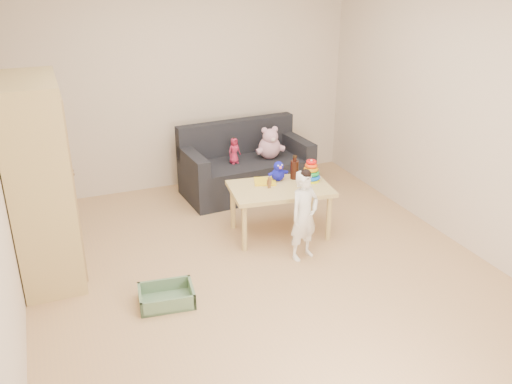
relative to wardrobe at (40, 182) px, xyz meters
name	(u,v)px	position (x,y,z in m)	size (l,w,h in m)	color
room	(262,131)	(1.75, -0.64, 0.43)	(4.50, 4.50, 4.50)	tan
wardrobe	(40,182)	(0.00, 0.00, 0.00)	(0.48, 0.97, 1.74)	#DAC678
sofa	(247,176)	(2.26, 1.04, -0.66)	(1.48, 0.74, 0.42)	black
play_table	(280,210)	(2.18, -0.08, -0.61)	(0.99, 0.62, 0.52)	#EBD281
storage_bin	(166,296)	(0.82, -0.85, -0.81)	(0.44, 0.33, 0.13)	#5B7D5B
toddler	(304,217)	(2.19, -0.59, -0.45)	(0.31, 0.21, 0.84)	white
pink_bear	(270,145)	(2.53, 1.00, -0.29)	(0.28, 0.24, 0.32)	#D69DB8
doll	(234,151)	(2.08, 0.99, -0.31)	(0.15, 0.10, 0.30)	#AF2041
ring_stacker	(311,173)	(2.54, -0.04, -0.26)	(0.20, 0.20, 0.22)	#EFFF0D
brown_bottle	(294,169)	(2.41, 0.07, -0.25)	(0.08, 0.08, 0.25)	black
blue_plush	(278,171)	(2.23, 0.09, -0.25)	(0.17, 0.14, 0.21)	#1518C3
wooden_figure	(269,182)	(2.07, -0.07, -0.29)	(0.05, 0.04, 0.12)	brown
yellow_book	(265,181)	(2.09, 0.09, -0.34)	(0.21, 0.21, 0.02)	yellow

